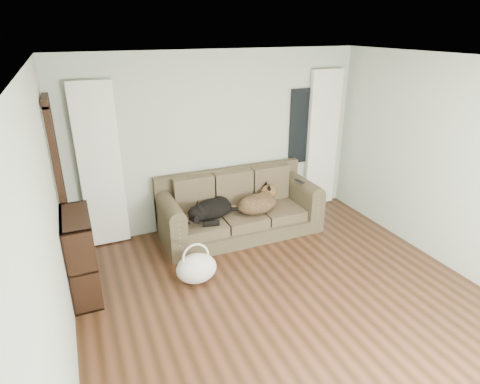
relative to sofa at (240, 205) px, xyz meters
name	(u,v)px	position (x,y,z in m)	size (l,w,h in m)	color
floor	(301,315)	(-0.14, -1.97, -0.45)	(5.00, 5.00, 0.00)	black
ceiling	(319,63)	(-0.14, -1.97, 2.15)	(5.00, 5.00, 0.00)	white
wall_back	(218,141)	(-0.14, 0.53, 0.85)	(4.50, 0.04, 2.60)	#ADB9A6
wall_left	(53,254)	(-2.39, -1.97, 0.85)	(0.04, 5.00, 2.60)	#ADB9A6
wall_right	(474,174)	(2.11, -1.97, 0.85)	(0.04, 5.00, 2.60)	#ADB9A6
curtain_left	(100,167)	(-1.84, 0.45, 0.70)	(0.55, 0.08, 2.25)	white
curtain_right	(322,140)	(1.66, 0.45, 0.70)	(0.55, 0.08, 2.25)	white
window_pane	(303,126)	(1.31, 0.50, 0.95)	(0.50, 0.03, 1.20)	black
door_casing	(61,189)	(-2.34, 0.08, 0.60)	(0.07, 0.60, 2.10)	black
sofa	(240,205)	(0.00, 0.00, 0.00)	(2.33, 1.01, 0.95)	#3D3722
dog_black_lab	(211,209)	(-0.47, -0.03, 0.03)	(0.62, 0.43, 0.26)	black
dog_shepherd	(258,202)	(0.25, -0.08, 0.04)	(0.66, 0.46, 0.29)	black
tv_remote	(300,181)	(0.93, -0.10, 0.28)	(0.05, 0.18, 0.02)	black
tote_bag	(197,270)	(-0.98, -0.94, -0.29)	(0.50, 0.38, 0.36)	beige
bookshelf	(81,256)	(-2.23, -0.65, 0.05)	(0.30, 0.80, 1.00)	black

